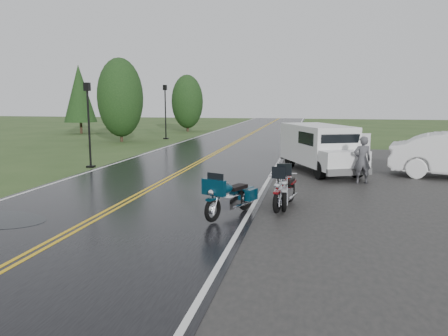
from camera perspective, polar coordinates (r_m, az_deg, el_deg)
name	(u,v)px	position (r m, az deg, el deg)	size (l,w,h in m)	color
ground	(110,212)	(12.51, -14.64, -5.53)	(120.00, 120.00, 0.00)	#2D471E
road	(201,161)	(21.75, -2.98, 0.91)	(8.00, 100.00, 0.04)	black
motorcycle_red	(277,193)	(11.65, 6.99, -3.27)	(0.75, 2.08, 1.23)	#620B0F
motorcycle_teal	(213,200)	(10.76, -1.49, -4.23)	(0.76, 2.08, 1.23)	#052637
motorcycle_silver	(284,191)	(11.78, 7.85, -2.98)	(0.80, 2.19, 1.29)	#9FA1A7
van_white	(320,154)	(17.02, 12.49, 1.83)	(1.94, 5.17, 2.03)	white
person_at_van	(362,161)	(16.58, 17.60, 0.91)	(0.63, 0.41, 1.73)	#4A4A4F
lamp_post_near_left	(89,125)	(20.54, -17.23, 5.37)	(0.33, 0.33, 3.84)	black
lamp_post_far_left	(165,112)	(34.19, -7.66, 7.28)	(0.36, 0.36, 4.20)	black
tree_left_mid	(121,106)	(32.65, -13.37, 7.86)	(3.29, 3.29, 5.14)	#1E3D19
tree_left_far	(187,107)	(42.01, -4.80, 7.89)	(2.98, 2.98, 4.59)	#1E3D19
pine_left_far	(80,100)	(41.42, -18.32, 8.40)	(2.86, 2.86, 5.95)	#1E3D19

